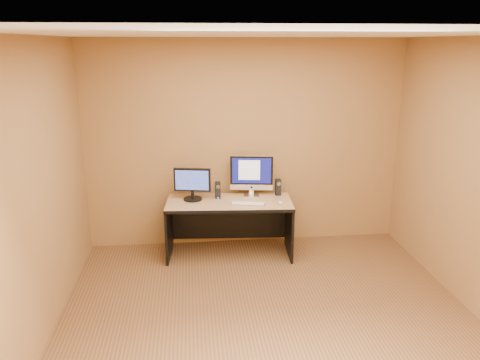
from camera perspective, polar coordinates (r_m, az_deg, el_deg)
The scene contains 12 objects.
floor at distance 4.57m, azimuth 3.74°, elevation -17.34°, with size 4.00×4.00×0.00m, color brown.
walls at distance 4.00m, azimuth 4.08°, elevation -1.64°, with size 4.00×4.00×2.60m, color olive, non-canonical shape.
ceiling at distance 3.80m, azimuth 4.50°, elevation 17.33°, with size 4.00×4.00×0.00m, color white.
desk at distance 5.77m, azimuth -1.30°, elevation -5.89°, with size 1.51×0.66×0.70m, color tan, non-canonical shape.
imac at distance 5.78m, azimuth 1.41°, elevation 0.53°, with size 0.54×0.20×0.52m, color silver, non-canonical shape.
second_monitor at distance 5.67m, azimuth -5.83°, elevation -0.51°, with size 0.45×0.23×0.40m, color black, non-canonical shape.
speaker_left at distance 5.73m, azimuth -2.73°, elevation -1.23°, with size 0.06×0.07×0.21m, color black, non-canonical shape.
speaker_right at distance 5.86m, azimuth 4.67°, elevation -0.87°, with size 0.06×0.07×0.21m, color black, non-canonical shape.
keyboard at distance 5.54m, azimuth 0.98°, elevation -2.90°, with size 0.41×0.11×0.02m, color #B5B5BA.
mouse at distance 5.57m, azimuth 4.94°, elevation -2.77°, with size 0.05×0.10×0.03m, color white.
cable_a at distance 5.94m, azimuth 1.87°, elevation -1.62°, with size 0.01×0.01×0.21m, color black.
cable_b at distance 5.94m, azimuth 0.96°, elevation -1.59°, with size 0.01×0.01×0.17m, color black.
Camera 1 is at (-0.69, -3.74, 2.53)m, focal length 35.00 mm.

